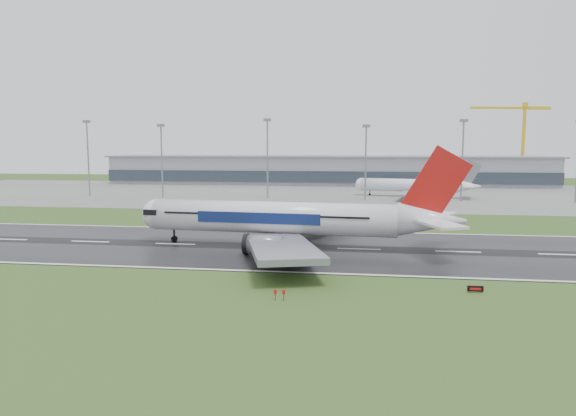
# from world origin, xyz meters

# --- Properties ---
(ground) EXTENTS (520.00, 520.00, 0.00)m
(ground) POSITION_xyz_m (0.00, 0.00, 0.00)
(ground) COLOR #2D491B
(ground) RESTS_ON ground
(runway) EXTENTS (400.00, 45.00, 0.10)m
(runway) POSITION_xyz_m (0.00, 0.00, 0.05)
(runway) COLOR black
(runway) RESTS_ON ground
(apron) EXTENTS (400.00, 130.00, 0.08)m
(apron) POSITION_xyz_m (0.00, 125.00, 0.04)
(apron) COLOR slate
(apron) RESTS_ON ground
(terminal) EXTENTS (240.00, 36.00, 15.00)m
(terminal) POSITION_xyz_m (0.00, 185.00, 7.50)
(terminal) COLOR gray
(terminal) RESTS_ON ground
(main_airliner) EXTENTS (74.51, 71.44, 20.60)m
(main_airliner) POSITION_xyz_m (6.28, 0.87, 10.40)
(main_airliner) COLOR white
(main_airliner) RESTS_ON runway
(parked_airliner) EXTENTS (61.49, 58.74, 15.32)m
(parked_airliner) POSITION_xyz_m (42.03, 115.38, 7.74)
(parked_airliner) COLOR white
(parked_airliner) RESTS_ON apron
(tower_crane) EXTENTS (45.29, 12.16, 45.13)m
(tower_crane) POSITION_xyz_m (109.53, 200.00, 22.57)
(tower_crane) COLOR gold
(tower_crane) RESTS_ON ground
(runway_sign) EXTENTS (2.31, 0.38, 1.04)m
(runway_sign) POSITION_xyz_m (37.17, -29.98, 0.52)
(runway_sign) COLOR black
(runway_sign) RESTS_ON ground
(floodmast_0) EXTENTS (0.64, 0.64, 31.00)m
(floodmast_0) POSITION_xyz_m (-95.05, 100.00, 15.50)
(floodmast_0) COLOR gray
(floodmast_0) RESTS_ON ground
(floodmast_1) EXTENTS (0.64, 0.64, 29.23)m
(floodmast_1) POSITION_xyz_m (-62.29, 100.00, 14.61)
(floodmast_1) COLOR gray
(floodmast_1) RESTS_ON ground
(floodmast_2) EXTENTS (0.64, 0.64, 31.17)m
(floodmast_2) POSITION_xyz_m (-17.52, 100.00, 15.58)
(floodmast_2) COLOR gray
(floodmast_2) RESTS_ON ground
(floodmast_3) EXTENTS (0.64, 0.64, 28.53)m
(floodmast_3) POSITION_xyz_m (21.83, 100.00, 14.27)
(floodmast_3) COLOR gray
(floodmast_3) RESTS_ON ground
(floodmast_4) EXTENTS (0.64, 0.64, 30.38)m
(floodmast_4) POSITION_xyz_m (58.60, 100.00, 15.19)
(floodmast_4) COLOR gray
(floodmast_4) RESTS_ON ground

